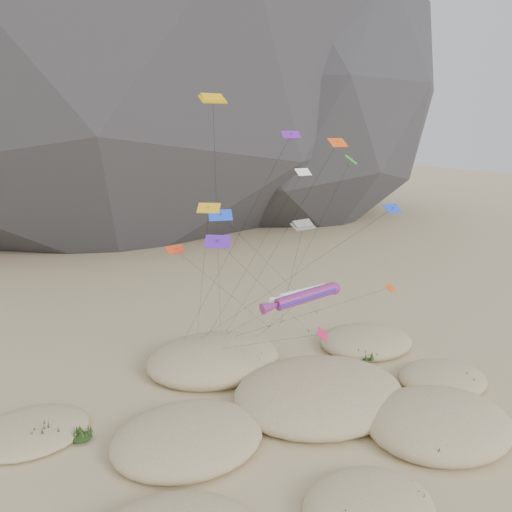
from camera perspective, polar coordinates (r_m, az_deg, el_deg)
The scene contains 9 objects.
ground at distance 47.02m, azimuth 8.38°, elevation -20.09°, with size 500.00×500.00×0.00m, color #CCB789.
dunes at distance 50.23m, azimuth 3.93°, elevation -16.52°, with size 50.16×36.94×3.82m.
dune_grass at distance 48.71m, azimuth 5.25°, elevation -17.50°, with size 42.47×26.57×1.45m.
kite_stakes at distance 67.45m, azimuth -0.67°, elevation -8.63°, with size 23.10×5.46×0.30m.
rainbow_tube_kite at distance 48.89m, azimuth 5.49°, elevation -4.67°, with size 9.03×14.14×11.60m.
white_tube_kite at distance 50.31m, azimuth 5.04°, elevation -4.26°, with size 8.23×14.65×11.13m.
orange_parafoil at distance 46.01m, azimuth -4.94°, elevation 16.92°, with size 7.00×14.35×29.51m.
multi_parafoil at distance 48.85m, azimuth 5.36°, elevation 3.38°, with size 7.26×16.17×17.91m.
delta_kites at distance 50.65m, azimuth 4.10°, elevation 4.41°, with size 27.12×21.86×26.24m.
Camera 1 is at (-22.46, -31.72, 26.47)m, focal length 35.00 mm.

